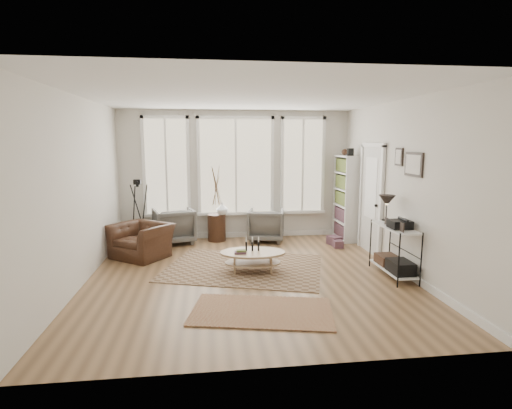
{
  "coord_description": "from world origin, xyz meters",
  "views": [
    {
      "loc": [
        -0.66,
        -6.34,
        2.21
      ],
      "look_at": [
        0.2,
        0.6,
        1.1
      ],
      "focal_mm": 28.0,
      "sensor_mm": 36.0,
      "label": 1
    }
  ],
  "objects": [
    {
      "name": "room",
      "position": [
        0.02,
        0.03,
        1.43
      ],
      "size": [
        5.5,
        5.54,
        2.9
      ],
      "color": "olive",
      "rests_on": "ground"
    },
    {
      "name": "bay_window",
      "position": [
        0.0,
        2.71,
        1.61
      ],
      "size": [
        4.14,
        0.12,
        2.24
      ],
      "color": "#C6B685",
      "rests_on": "ground"
    },
    {
      "name": "door",
      "position": [
        2.57,
        1.15,
        1.12
      ],
      "size": [
        0.09,
        1.06,
        2.22
      ],
      "color": "silver",
      "rests_on": "ground"
    },
    {
      "name": "bookcase",
      "position": [
        2.44,
        2.23,
        0.96
      ],
      "size": [
        0.31,
        0.85,
        2.06
      ],
      "color": "white",
      "rests_on": "ground"
    },
    {
      "name": "low_shelf",
      "position": [
        2.38,
        -0.3,
        0.51
      ],
      "size": [
        0.38,
        1.08,
        1.3
      ],
      "color": "white",
      "rests_on": "ground"
    },
    {
      "name": "wall_art",
      "position": [
        2.58,
        -0.27,
        1.88
      ],
      "size": [
        0.04,
        0.88,
        0.44
      ],
      "color": "black",
      "rests_on": "ground"
    },
    {
      "name": "rug_main",
      "position": [
        -0.04,
        0.42,
        0.01
      ],
      "size": [
        3.13,
        2.68,
        0.01
      ],
      "primitive_type": "cube",
      "rotation": [
        0.0,
        0.0,
        -0.29
      ],
      "color": "brown",
      "rests_on": "ground"
    },
    {
      "name": "rug_runner",
      "position": [
        0.02,
        -1.45,
        0.01
      ],
      "size": [
        2.0,
        1.37,
        0.01
      ],
      "primitive_type": "cube",
      "rotation": [
        0.0,
        0.0,
        -0.21
      ],
      "color": "brown",
      "rests_on": "ground"
    },
    {
      "name": "coffee_table",
      "position": [
        0.09,
        0.2,
        0.27
      ],
      "size": [
        1.16,
        0.8,
        0.51
      ],
      "color": "tan",
      "rests_on": "ground"
    },
    {
      "name": "armchair_left",
      "position": [
        -1.4,
        2.36,
        0.38
      ],
      "size": [
        1.02,
        1.03,
        0.77
      ],
      "primitive_type": "imported",
      "rotation": [
        0.0,
        0.0,
        3.41
      ],
      "color": "#63625E",
      "rests_on": "ground"
    },
    {
      "name": "armchair_right",
      "position": [
        0.64,
        2.32,
        0.36
      ],
      "size": [
        0.92,
        0.94,
        0.72
      ],
      "primitive_type": "imported",
      "rotation": [
        0.0,
        0.0,
        2.92
      ],
      "color": "#63625E",
      "rests_on": "ground"
    },
    {
      "name": "side_table",
      "position": [
        -0.46,
        2.45,
        0.81
      ],
      "size": [
        0.4,
        0.4,
        1.68
      ],
      "color": "#3B2215",
      "rests_on": "ground"
    },
    {
      "name": "vase",
      "position": [
        -0.33,
        2.38,
        0.73
      ],
      "size": [
        0.33,
        0.33,
        0.27
      ],
      "primitive_type": "imported",
      "rotation": [
        0.0,
        0.0,
        -0.36
      ],
      "color": "silver",
      "rests_on": "side_table"
    },
    {
      "name": "accent_chair",
      "position": [
        -1.92,
        1.33,
        0.33
      ],
      "size": [
        1.32,
        1.3,
        0.65
      ],
      "primitive_type": "imported",
      "rotation": [
        0.0,
        0.0,
        -0.64
      ],
      "color": "#3B2215",
      "rests_on": "ground"
    },
    {
      "name": "tripod_camera",
      "position": [
        -2.08,
        2.04,
        0.66
      ],
      "size": [
        0.51,
        0.51,
        1.44
      ],
      "color": "black",
      "rests_on": "ground"
    },
    {
      "name": "book_stack_near",
      "position": [
        2.05,
        1.77,
        0.09
      ],
      "size": [
        0.31,
        0.34,
        0.18
      ],
      "primitive_type": "cube",
      "rotation": [
        0.0,
        0.0,
        0.33
      ],
      "color": "brown",
      "rests_on": "ground"
    },
    {
      "name": "book_stack_far",
      "position": [
        2.05,
        1.54,
        0.08
      ],
      "size": [
        0.2,
        0.25,
        0.15
      ],
      "primitive_type": "cube",
      "rotation": [
        0.0,
        0.0,
        -0.03
      ],
      "color": "brown",
      "rests_on": "ground"
    }
  ]
}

